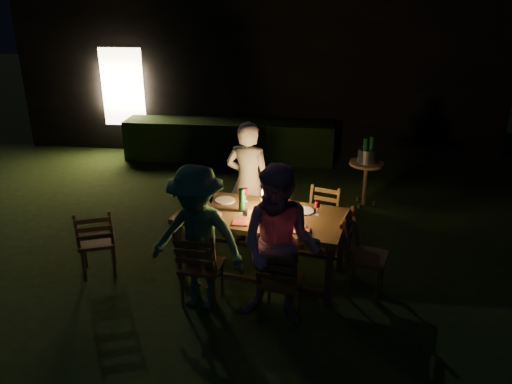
# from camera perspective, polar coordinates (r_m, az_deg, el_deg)

# --- Properties ---
(garden_envelope) EXTENTS (40.00, 40.00, 3.20)m
(garden_envelope) POSITION_cam_1_polar(r_m,az_deg,el_deg) (12.21, 1.01, 14.31)
(garden_envelope) COLOR black
(garden_envelope) RESTS_ON ground
(dining_table) EXTENTS (2.10, 1.34, 0.81)m
(dining_table) POSITION_cam_1_polar(r_m,az_deg,el_deg) (5.90, 0.66, -3.20)
(dining_table) COLOR #493318
(dining_table) RESTS_ON ground
(chair_near_left) EXTENTS (0.48, 0.51, 0.98)m
(chair_near_left) POSITION_cam_1_polar(r_m,az_deg,el_deg) (5.62, -6.21, -9.78)
(chair_near_left) COLOR #493318
(chair_near_left) RESTS_ON ground
(chair_near_right) EXTENTS (0.50, 0.52, 0.94)m
(chair_near_right) POSITION_cam_1_polar(r_m,az_deg,el_deg) (5.36, 2.77, -11.53)
(chair_near_right) COLOR #493318
(chair_near_right) RESTS_ON ground
(chair_far_left) EXTENTS (0.57, 0.59, 1.02)m
(chair_far_left) POSITION_cam_1_polar(r_m,az_deg,el_deg) (6.87, -0.97, -3.25)
(chair_far_left) COLOR #493318
(chair_far_left) RESTS_ON ground
(chair_far_right) EXTENTS (0.51, 0.53, 0.90)m
(chair_far_right) POSITION_cam_1_polar(r_m,az_deg,el_deg) (6.65, 7.22, -4.69)
(chair_far_right) COLOR #493318
(chair_far_right) RESTS_ON ground
(chair_end) EXTENTS (0.58, 0.55, 0.99)m
(chair_end) POSITION_cam_1_polar(r_m,az_deg,el_deg) (5.89, 12.24, -8.52)
(chair_end) COLOR #493318
(chair_end) RESTS_ON ground
(chair_spare) EXTENTS (0.56, 0.58, 0.94)m
(chair_spare) POSITION_cam_1_polar(r_m,az_deg,el_deg) (6.40, -17.57, -6.63)
(chair_spare) COLOR #493318
(chair_spare) RESTS_ON ground
(person_house_side) EXTENTS (0.69, 0.52, 1.69)m
(person_house_side) POSITION_cam_1_polar(r_m,az_deg,el_deg) (6.70, -0.88, 1.06)
(person_house_side) COLOR beige
(person_house_side) RESTS_ON ground
(person_opp_right) EXTENTS (0.95, 0.81, 1.72)m
(person_opp_right) POSITION_cam_1_polar(r_m,az_deg,el_deg) (5.02, 2.73, -6.36)
(person_opp_right) COLOR #B27A94
(person_opp_right) RESTS_ON ground
(person_opp_left) EXTENTS (1.15, 0.81, 1.63)m
(person_opp_left) POSITION_cam_1_polar(r_m,az_deg,el_deg) (5.32, -6.68, -5.32)
(person_opp_left) COLOR #2D5B42
(person_opp_left) RESTS_ON ground
(lantern) EXTENTS (0.16, 0.16, 0.35)m
(lantern) POSITION_cam_1_polar(r_m,az_deg,el_deg) (5.83, 1.29, -0.96)
(lantern) COLOR white
(lantern) RESTS_ON dining_table
(plate_far_left) EXTENTS (0.25, 0.25, 0.01)m
(plate_far_left) POSITION_cam_1_polar(r_m,az_deg,el_deg) (6.22, -3.56, -0.96)
(plate_far_left) COLOR white
(plate_far_left) RESTS_ON dining_table
(plate_near_left) EXTENTS (0.25, 0.25, 0.01)m
(plate_near_left) POSITION_cam_1_polar(r_m,az_deg,el_deg) (5.85, -5.14, -2.57)
(plate_near_left) COLOR white
(plate_near_left) RESTS_ON dining_table
(plate_far_right) EXTENTS (0.25, 0.25, 0.01)m
(plate_far_right) POSITION_cam_1_polar(r_m,az_deg,el_deg) (5.95, 5.45, -2.15)
(plate_far_right) COLOR white
(plate_far_right) RESTS_ON dining_table
(plate_near_right) EXTENTS (0.25, 0.25, 0.01)m
(plate_near_right) POSITION_cam_1_polar(r_m,az_deg,el_deg) (5.56, 4.40, -3.93)
(plate_near_right) COLOR white
(plate_near_right) RESTS_ON dining_table
(wineglass_a) EXTENTS (0.06, 0.06, 0.18)m
(wineglass_a) POSITION_cam_1_polar(r_m,az_deg,el_deg) (6.16, -1.20, -0.35)
(wineglass_a) COLOR #59070F
(wineglass_a) RESTS_ON dining_table
(wineglass_b) EXTENTS (0.06, 0.06, 0.18)m
(wineglass_b) POSITION_cam_1_polar(r_m,az_deg,el_deg) (5.96, -6.30, -1.26)
(wineglass_b) COLOR #59070F
(wineglass_b) RESTS_ON dining_table
(wineglass_c) EXTENTS (0.06, 0.06, 0.18)m
(wineglass_c) POSITION_cam_1_polar(r_m,az_deg,el_deg) (5.50, 2.76, -3.23)
(wineglass_c) COLOR #59070F
(wineglass_c) RESTS_ON dining_table
(wineglass_d) EXTENTS (0.06, 0.06, 0.18)m
(wineglass_d) POSITION_cam_1_polar(r_m,az_deg,el_deg) (5.85, 7.01, -1.79)
(wineglass_d) COLOR #59070F
(wineglass_d) RESTS_ON dining_table
(wineglass_e) EXTENTS (0.06, 0.06, 0.18)m
(wineglass_e) POSITION_cam_1_polar(r_m,az_deg,el_deg) (5.60, -1.25, -2.76)
(wineglass_e) COLOR silver
(wineglass_e) RESTS_ON dining_table
(bottle_table) EXTENTS (0.07, 0.07, 0.28)m
(bottle_table) POSITION_cam_1_polar(r_m,az_deg,el_deg) (5.88, -1.66, -0.94)
(bottle_table) COLOR #0F471E
(bottle_table) RESTS_ON dining_table
(napkin_left) EXTENTS (0.18, 0.14, 0.01)m
(napkin_left) POSITION_cam_1_polar(r_m,az_deg,el_deg) (5.63, -1.79, -3.53)
(napkin_left) COLOR red
(napkin_left) RESTS_ON dining_table
(napkin_right) EXTENTS (0.18, 0.14, 0.01)m
(napkin_right) POSITION_cam_1_polar(r_m,az_deg,el_deg) (5.47, 5.22, -4.43)
(napkin_right) COLOR red
(napkin_right) RESTS_ON dining_table
(phone) EXTENTS (0.14, 0.07, 0.01)m
(phone) POSITION_cam_1_polar(r_m,az_deg,el_deg) (5.81, -6.09, -2.82)
(phone) COLOR black
(phone) RESTS_ON dining_table
(side_table) EXTENTS (0.54, 0.54, 0.73)m
(side_table) POSITION_cam_1_polar(r_m,az_deg,el_deg) (8.08, 12.49, 2.76)
(side_table) COLOR olive
(side_table) RESTS_ON ground
(ice_bucket) EXTENTS (0.30, 0.30, 0.22)m
(ice_bucket) POSITION_cam_1_polar(r_m,az_deg,el_deg) (8.01, 12.61, 4.08)
(ice_bucket) COLOR #A5A8AD
(ice_bucket) RESTS_ON side_table
(bottle_bucket_a) EXTENTS (0.07, 0.07, 0.32)m
(bottle_bucket_a) POSITION_cam_1_polar(r_m,az_deg,el_deg) (7.96, 12.31, 4.35)
(bottle_bucket_a) COLOR #0F471E
(bottle_bucket_a) RESTS_ON side_table
(bottle_bucket_b) EXTENTS (0.07, 0.07, 0.32)m
(bottle_bucket_b) POSITION_cam_1_polar(r_m,az_deg,el_deg) (8.04, 12.97, 4.49)
(bottle_bucket_b) COLOR #0F471E
(bottle_bucket_b) RESTS_ON side_table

